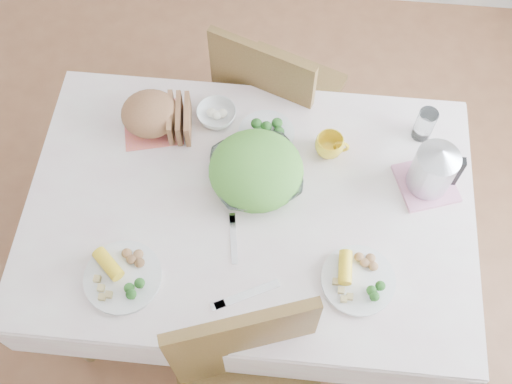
# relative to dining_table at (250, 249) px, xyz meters

# --- Properties ---
(floor) EXTENTS (3.60, 3.60, 0.00)m
(floor) POSITION_rel_dining_table_xyz_m (0.00, 0.00, -0.38)
(floor) COLOR brown
(floor) RESTS_ON ground
(dining_table) EXTENTS (1.40, 0.90, 0.75)m
(dining_table) POSITION_rel_dining_table_xyz_m (0.00, 0.00, 0.00)
(dining_table) COLOR brown
(dining_table) RESTS_ON floor
(tablecloth) EXTENTS (1.50, 1.00, 0.01)m
(tablecloth) POSITION_rel_dining_table_xyz_m (0.00, 0.00, 0.38)
(tablecloth) COLOR white
(tablecloth) RESTS_ON dining_table
(chair_far) EXTENTS (0.57, 0.57, 0.97)m
(chair_far) POSITION_rel_dining_table_xyz_m (0.06, 0.69, 0.09)
(chair_far) COLOR brown
(chair_far) RESTS_ON floor
(salad_bowl) EXTENTS (0.38, 0.38, 0.07)m
(salad_bowl) POSITION_rel_dining_table_xyz_m (0.01, 0.10, 0.42)
(salad_bowl) COLOR white
(salad_bowl) RESTS_ON tablecloth
(dinner_plate_left) EXTENTS (0.33, 0.33, 0.02)m
(dinner_plate_left) POSITION_rel_dining_table_xyz_m (-0.37, -0.30, 0.40)
(dinner_plate_left) COLOR white
(dinner_plate_left) RESTS_ON tablecloth
(dinner_plate_right) EXTENTS (0.30, 0.30, 0.02)m
(dinner_plate_right) POSITION_rel_dining_table_xyz_m (0.37, -0.23, 0.40)
(dinner_plate_right) COLOR white
(dinner_plate_right) RESTS_ON tablecloth
(broccoli_plate) EXTENTS (0.26, 0.26, 0.02)m
(broccoli_plate) POSITION_rel_dining_table_xyz_m (0.03, 0.28, 0.40)
(broccoli_plate) COLOR beige
(broccoli_plate) RESTS_ON tablecloth
(napkin) EXTENTS (0.25, 0.25, 0.00)m
(napkin) POSITION_rel_dining_table_xyz_m (-0.38, 0.29, 0.39)
(napkin) COLOR #E16559
(napkin) RESTS_ON tablecloth
(bread_loaf) EXTENTS (0.24, 0.23, 0.12)m
(bread_loaf) POSITION_rel_dining_table_xyz_m (-0.38, 0.29, 0.45)
(bread_loaf) COLOR brown
(bread_loaf) RESTS_ON napkin
(fruit_bowl) EXTENTS (0.15, 0.15, 0.04)m
(fruit_bowl) POSITION_rel_dining_table_xyz_m (-0.15, 0.34, 0.41)
(fruit_bowl) COLOR white
(fruit_bowl) RESTS_ON tablecloth
(yellow_mug) EXTENTS (0.11, 0.11, 0.08)m
(yellow_mug) POSITION_rel_dining_table_xyz_m (0.25, 0.24, 0.43)
(yellow_mug) COLOR yellow
(yellow_mug) RESTS_ON tablecloth
(glass_tumbler) EXTENTS (0.08, 0.08, 0.13)m
(glass_tumbler) POSITION_rel_dining_table_xyz_m (0.58, 0.34, 0.45)
(glass_tumbler) COLOR white
(glass_tumbler) RESTS_ON tablecloth
(pink_tray) EXTENTS (0.24, 0.24, 0.01)m
(pink_tray) POSITION_rel_dining_table_xyz_m (0.59, 0.14, 0.40)
(pink_tray) COLOR pink
(pink_tray) RESTS_ON tablecloth
(electric_kettle) EXTENTS (0.17, 0.17, 0.20)m
(electric_kettle) POSITION_rel_dining_table_xyz_m (0.59, 0.14, 0.51)
(electric_kettle) COLOR #B2B5BA
(electric_kettle) RESTS_ON pink_tray
(fork_left) EXTENTS (0.05, 0.17, 0.00)m
(fork_left) POSITION_rel_dining_table_xyz_m (-0.04, -0.13, 0.39)
(fork_left) COLOR silver
(fork_left) RESTS_ON tablecloth
(knife) EXTENTS (0.20, 0.12, 0.00)m
(knife) POSITION_rel_dining_table_xyz_m (0.02, -0.31, 0.39)
(knife) COLOR silver
(knife) RESTS_ON tablecloth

